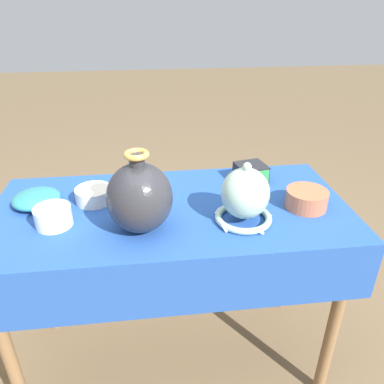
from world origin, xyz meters
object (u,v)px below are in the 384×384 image
object	(u,v)px
bowl_shallow_teal	(36,199)
pot_squat_ivory	(94,195)
vase_tall_bulbous	(140,197)
mosaic_tile_box	(251,173)
vase_dome_bell	(245,197)
pot_squat_porcelain	(53,216)
pot_squat_terracotta	(306,199)
pot_squat_rose	(140,182)

from	to	relation	value
bowl_shallow_teal	pot_squat_ivory	xyz separation A→B (m)	(0.20, -0.00, 0.00)
vase_tall_bulbous	mosaic_tile_box	size ratio (longest dim) A/B	2.01
vase_dome_bell	pot_squat_porcelain	xyz separation A→B (m)	(-0.61, 0.05, -0.05)
pot_squat_terracotta	pot_squat_ivory	bearing A→B (deg)	169.96
pot_squat_ivory	pot_squat_porcelain	xyz separation A→B (m)	(-0.11, -0.14, 0.01)
vase_dome_bell	pot_squat_porcelain	distance (m)	0.61
mosaic_tile_box	pot_squat_porcelain	bearing A→B (deg)	-173.52
vase_dome_bell	mosaic_tile_box	distance (m)	0.30
mosaic_tile_box	bowl_shallow_teal	world-z (taller)	mosaic_tile_box
bowl_shallow_teal	vase_dome_bell	bearing A→B (deg)	-15.18
vase_tall_bulbous	bowl_shallow_teal	size ratio (longest dim) A/B	1.59
vase_tall_bulbous	pot_squat_terracotta	bearing A→B (deg)	6.44
bowl_shallow_teal	pot_squat_porcelain	distance (m)	0.17
pot_squat_porcelain	pot_squat_ivory	bearing A→B (deg)	51.96
vase_tall_bulbous	bowl_shallow_teal	world-z (taller)	vase_tall_bulbous
vase_tall_bulbous	vase_dome_bell	size ratio (longest dim) A/B	1.25
bowl_shallow_teal	pot_squat_terracotta	xyz separation A→B (m)	(0.93, -0.13, 0.01)
bowl_shallow_teal	pot_squat_rose	distance (m)	0.37
mosaic_tile_box	pot_squat_rose	size ratio (longest dim) A/B	0.99
vase_tall_bulbous	vase_dome_bell	distance (m)	0.33
vase_dome_bell	bowl_shallow_teal	size ratio (longest dim) A/B	1.27
mosaic_tile_box	pot_squat_ivory	world-z (taller)	mosaic_tile_box
mosaic_tile_box	pot_squat_terracotta	xyz separation A→B (m)	(0.14, -0.22, -0.00)
vase_tall_bulbous	vase_dome_bell	world-z (taller)	vase_tall_bulbous
bowl_shallow_teal	pot_squat_terracotta	size ratio (longest dim) A/B	1.14
vase_tall_bulbous	pot_squat_terracotta	size ratio (longest dim) A/B	1.82
bowl_shallow_teal	pot_squat_terracotta	world-z (taller)	pot_squat_terracotta
vase_dome_bell	pot_squat_terracotta	xyz separation A→B (m)	(0.24, 0.06, -0.05)
mosaic_tile_box	pot_squat_ivory	xyz separation A→B (m)	(-0.60, -0.09, -0.01)
vase_dome_bell	pot_squat_porcelain	size ratio (longest dim) A/B	1.79
mosaic_tile_box	bowl_shallow_teal	xyz separation A→B (m)	(-0.79, -0.09, -0.01)
pot_squat_porcelain	pot_squat_terracotta	xyz separation A→B (m)	(0.84, 0.01, -0.00)
mosaic_tile_box	pot_squat_terracotta	world-z (taller)	mosaic_tile_box
pot_squat_rose	pot_squat_porcelain	bearing A→B (deg)	-139.85
bowl_shallow_teal	pot_squat_terracotta	distance (m)	0.94
pot_squat_porcelain	pot_squat_rose	size ratio (longest dim) A/B	0.89
bowl_shallow_teal	pot_squat_porcelain	bearing A→B (deg)	-58.76
pot_squat_porcelain	vase_dome_bell	bearing A→B (deg)	-4.33
vase_tall_bulbous	pot_squat_terracotta	distance (m)	0.58
bowl_shallow_teal	pot_squat_ivory	distance (m)	0.20
mosaic_tile_box	pot_squat_porcelain	distance (m)	0.74
vase_dome_bell	pot_squat_porcelain	world-z (taller)	vase_dome_bell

